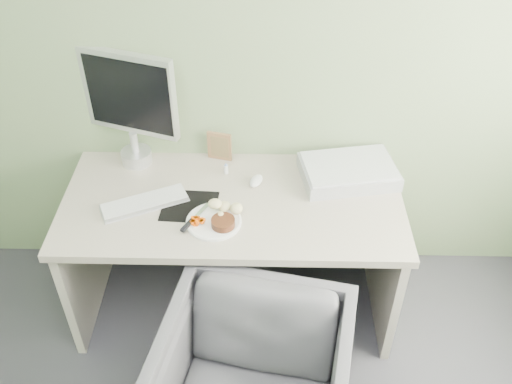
{
  "coord_description": "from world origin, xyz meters",
  "views": [
    {
      "loc": [
        0.15,
        -0.39,
        2.47
      ],
      "look_at": [
        0.11,
        1.5,
        0.89
      ],
      "focal_mm": 40.0,
      "sensor_mm": 36.0,
      "label": 1
    }
  ],
  "objects_px": {
    "scanner": "(348,172)",
    "monitor": "(129,103)",
    "desk": "(233,229)",
    "plate": "(214,222)"
  },
  "relations": [
    {
      "from": "scanner",
      "to": "plate",
      "type": "bearing_deg",
      "value": -162.09
    },
    {
      "from": "desk",
      "to": "scanner",
      "type": "xyz_separation_m",
      "value": [
        0.56,
        0.19,
        0.22
      ]
    },
    {
      "from": "scanner",
      "to": "monitor",
      "type": "xyz_separation_m",
      "value": [
        -1.06,
        0.13,
        0.3
      ]
    },
    {
      "from": "desk",
      "to": "plate",
      "type": "xyz_separation_m",
      "value": [
        -0.08,
        -0.15,
        0.19
      ]
    },
    {
      "from": "scanner",
      "to": "monitor",
      "type": "distance_m",
      "value": 1.11
    },
    {
      "from": "plate",
      "to": "monitor",
      "type": "relative_size",
      "value": 0.42
    },
    {
      "from": "scanner",
      "to": "monitor",
      "type": "height_order",
      "value": "monitor"
    },
    {
      "from": "scanner",
      "to": "desk",
      "type": "bearing_deg",
      "value": -171.68
    },
    {
      "from": "desk",
      "to": "plate",
      "type": "distance_m",
      "value": 0.25
    },
    {
      "from": "desk",
      "to": "monitor",
      "type": "height_order",
      "value": "monitor"
    }
  ]
}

